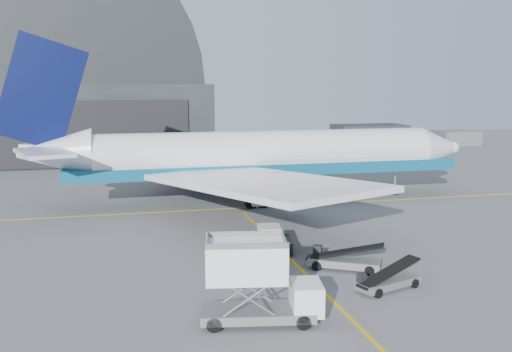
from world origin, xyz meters
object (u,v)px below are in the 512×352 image
object	(u,v)px
airliner	(249,156)
belt_loader_b	(344,261)
pushback_tug	(262,243)
catering_truck	(257,282)
belt_loader_a	(388,281)

from	to	relation	value
airliner	belt_loader_b	size ratio (longest dim) A/B	9.99
pushback_tug	catering_truck	bearing A→B (deg)	-96.11
catering_truck	belt_loader_b	world-z (taller)	catering_truck
airliner	belt_loader_b	distance (m)	23.06
catering_truck	belt_loader_b	xyz separation A→B (m)	(7.56, 6.82, -1.55)
belt_loader_a	belt_loader_b	xyz separation A→B (m)	(-1.09, 4.09, 0.07)
catering_truck	belt_loader_a	distance (m)	9.21
airliner	belt_loader_b	xyz separation A→B (m)	(1.06, -22.66, -4.15)
airliner	pushback_tug	bearing A→B (deg)	-100.33
catering_truck	pushback_tug	world-z (taller)	catering_truck
pushback_tug	belt_loader_a	xyz separation A→B (m)	(5.43, -8.75, -0.26)
belt_loader_b	pushback_tug	bearing A→B (deg)	163.40
catering_truck	pushback_tug	distance (m)	11.99
airliner	belt_loader_b	bearing A→B (deg)	-87.32
airliner	belt_loader_a	distance (m)	27.17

